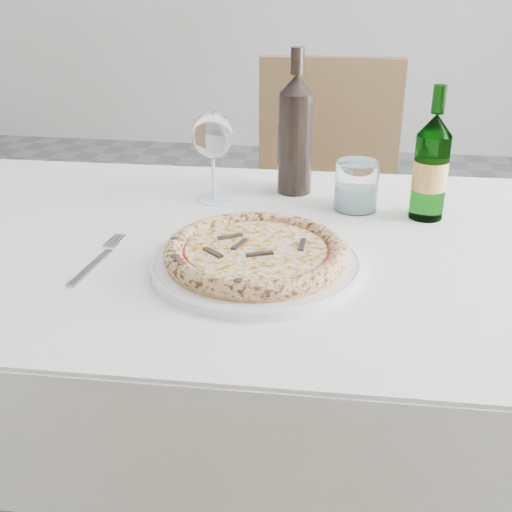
% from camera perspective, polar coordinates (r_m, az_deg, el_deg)
% --- Properties ---
extents(floor, '(5.00, 6.00, 0.02)m').
position_cam_1_polar(floor, '(1.75, -2.68, -18.01)').
color(floor, slate).
rests_on(floor, ground).
extents(dining_table, '(1.35, 0.82, 0.76)m').
position_cam_1_polar(dining_table, '(1.10, 0.82, -3.36)').
color(dining_table, brown).
rests_on(dining_table, floor).
extents(chair_far, '(0.41, 0.41, 0.93)m').
position_cam_1_polar(chair_far, '(1.86, 6.10, 4.54)').
color(chair_far, brown).
rests_on(chair_far, floor).
extents(plate, '(0.32, 0.32, 0.02)m').
position_cam_1_polar(plate, '(0.96, 0.00, -0.60)').
color(plate, white).
rests_on(plate, dining_table).
extents(pizza, '(0.27, 0.27, 0.03)m').
position_cam_1_polar(pizza, '(0.96, -0.00, 0.34)').
color(pizza, '#E6A85C').
rests_on(pizza, plate).
extents(fork, '(0.02, 0.18, 0.00)m').
position_cam_1_polar(fork, '(1.02, -13.90, -0.32)').
color(fork, '#9A9A9A').
rests_on(fork, dining_table).
extents(wine_glass, '(0.08, 0.08, 0.17)m').
position_cam_1_polar(wine_glass, '(1.20, -3.89, 10.44)').
color(wine_glass, white).
rests_on(wine_glass, dining_table).
extents(tumbler, '(0.08, 0.08, 0.09)m').
position_cam_1_polar(tumbler, '(1.20, 8.89, 5.92)').
color(tumbler, white).
rests_on(tumbler, dining_table).
extents(beer_bottle, '(0.06, 0.06, 0.23)m').
position_cam_1_polar(beer_bottle, '(1.17, 15.28, 7.64)').
color(beer_bottle, '#3D883C').
rests_on(beer_bottle, dining_table).
extents(wine_bottle, '(0.07, 0.07, 0.28)m').
position_cam_1_polar(wine_bottle, '(1.26, 3.52, 10.86)').
color(wine_bottle, black).
rests_on(wine_bottle, dining_table).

